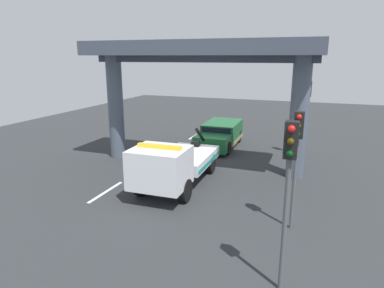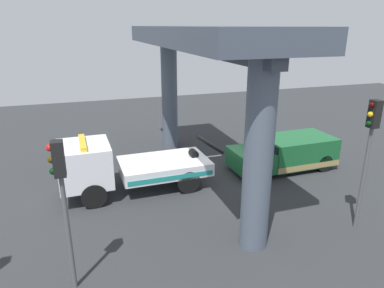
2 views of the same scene
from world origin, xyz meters
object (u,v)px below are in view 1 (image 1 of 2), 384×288
at_px(traffic_light_mid, 289,172).
at_px(traffic_light_near, 308,103).
at_px(traffic_light_far, 297,145).
at_px(towed_van_green, 220,135).
at_px(tow_truck_white, 173,164).

bearing_deg(traffic_light_mid, traffic_light_near, 180.00).
xyz_separation_m(traffic_light_near, traffic_light_far, (9.50, 0.00, -0.25)).
bearing_deg(towed_van_green, traffic_light_near, 82.97).
bearing_deg(traffic_light_far, towed_van_green, -151.69).
relative_size(traffic_light_near, traffic_light_mid, 1.01).
xyz_separation_m(towed_van_green, traffic_light_far, (10.18, 5.48, 2.30)).
height_order(tow_truck_white, traffic_light_near, traffic_light_near).
relative_size(traffic_light_near, traffic_light_far, 1.09).
relative_size(towed_van_green, traffic_light_mid, 1.16).
height_order(tow_truck_white, towed_van_green, tow_truck_white).
bearing_deg(traffic_light_far, traffic_light_mid, 0.00).
distance_m(traffic_light_far, traffic_light_mid, 3.51).
distance_m(tow_truck_white, towed_van_green, 8.20).
xyz_separation_m(tow_truck_white, traffic_light_mid, (5.49, 5.46, 2.09)).
relative_size(traffic_light_far, traffic_light_mid, 0.93).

